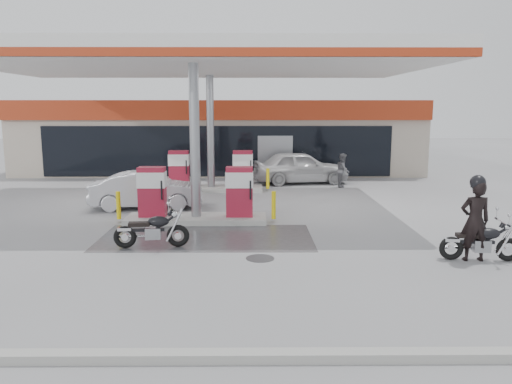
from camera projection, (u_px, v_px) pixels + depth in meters
ground at (189, 238)px, 14.17m from camera, size 90.00×90.00×0.00m
wet_patch at (206, 237)px, 14.18m from camera, size 6.00×3.00×0.00m
drain_cover at (260, 258)px, 12.22m from camera, size 0.70×0.70×0.01m
kerb at (129, 357)px, 7.26m from camera, size 28.00×0.25×0.15m
store_building at (222, 135)px, 29.54m from camera, size 22.00×8.22×4.00m
canopy at (203, 62)px, 18.21m from camera, size 16.00×10.02×5.51m
pump_island_near at (196, 200)px, 16.03m from camera, size 5.14×1.30×1.78m
pump_island_far at (211, 175)px, 21.94m from camera, size 5.14×1.30×1.78m
main_motorcycle at (481, 243)px, 11.99m from camera, size 1.92×0.73×0.98m
biker_main at (475, 221)px, 11.91m from camera, size 0.72×0.47×1.96m
parked_motorcycle at (153, 231)px, 13.11m from camera, size 1.98×0.76×1.02m
sedan_white at (301, 167)px, 24.13m from camera, size 4.82×2.50×1.57m
attendant at (343, 170)px, 22.96m from camera, size 0.73×0.86×1.56m
hatchback_silver at (147, 190)px, 18.19m from camera, size 4.14×1.76×1.33m
parked_car_left at (41, 163)px, 27.80m from camera, size 4.07×2.85×1.09m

